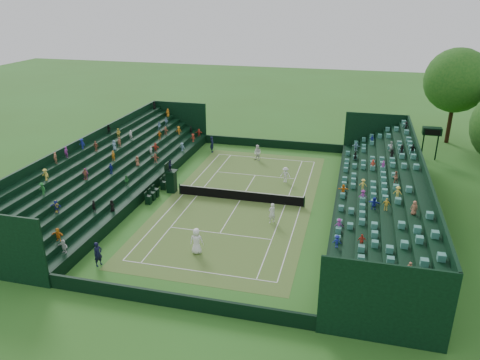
{
  "coord_description": "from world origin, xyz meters",
  "views": [
    {
      "loc": [
        9.44,
        -37.29,
        17.54
      ],
      "look_at": [
        0.0,
        0.0,
        2.0
      ],
      "focal_mm": 35.0,
      "sensor_mm": 36.0,
      "label": 1
    }
  ],
  "objects_px": {
    "player_near_east": "(272,213)",
    "player_far_west": "(258,153)",
    "tennis_net": "(240,195)",
    "player_near_west": "(197,241)",
    "player_far_east": "(285,175)",
    "umpire_chair": "(171,178)"
  },
  "relations": [
    {
      "from": "umpire_chair",
      "to": "player_near_west",
      "type": "bearing_deg",
      "value": -59.22
    },
    {
      "from": "player_far_east",
      "to": "player_near_west",
      "type": "bearing_deg",
      "value": -102.04
    },
    {
      "from": "player_far_east",
      "to": "player_far_west",
      "type": "bearing_deg",
      "value": 128.52
    },
    {
      "from": "tennis_net",
      "to": "umpire_chair",
      "type": "xyz_separation_m",
      "value": [
        -6.71,
        0.34,
        0.83
      ]
    },
    {
      "from": "player_near_east",
      "to": "player_near_west",
      "type": "bearing_deg",
      "value": 12.62
    },
    {
      "from": "player_near_west",
      "to": "player_near_east",
      "type": "relative_size",
      "value": 1.14
    },
    {
      "from": "tennis_net",
      "to": "player_near_west",
      "type": "xyz_separation_m",
      "value": [
        -0.77,
        -9.63,
        0.46
      ]
    },
    {
      "from": "umpire_chair",
      "to": "player_far_east",
      "type": "height_order",
      "value": "umpire_chair"
    },
    {
      "from": "tennis_net",
      "to": "player_far_west",
      "type": "distance_m",
      "value": 11.0
    },
    {
      "from": "tennis_net",
      "to": "player_near_west",
      "type": "bearing_deg",
      "value": -94.58
    },
    {
      "from": "player_near_east",
      "to": "player_far_west",
      "type": "distance_m",
      "value": 15.17
    },
    {
      "from": "tennis_net",
      "to": "player_far_west",
      "type": "xyz_separation_m",
      "value": [
        -0.76,
        10.97,
        0.37
      ]
    },
    {
      "from": "player_near_east",
      "to": "player_far_west",
      "type": "relative_size",
      "value": 0.97
    },
    {
      "from": "tennis_net",
      "to": "player_far_east",
      "type": "xyz_separation_m",
      "value": [
        3.26,
        5.34,
        0.26
      ]
    },
    {
      "from": "player_near_east",
      "to": "tennis_net",
      "type": "bearing_deg",
      "value": -86.7
    },
    {
      "from": "player_near_west",
      "to": "player_near_east",
      "type": "distance_m",
      "value": 7.45
    },
    {
      "from": "umpire_chair",
      "to": "player_far_west",
      "type": "height_order",
      "value": "umpire_chair"
    },
    {
      "from": "umpire_chair",
      "to": "player_far_west",
      "type": "bearing_deg",
      "value": 60.74
    },
    {
      "from": "player_far_west",
      "to": "player_far_east",
      "type": "distance_m",
      "value": 6.91
    },
    {
      "from": "tennis_net",
      "to": "umpire_chair",
      "type": "distance_m",
      "value": 6.77
    },
    {
      "from": "tennis_net",
      "to": "umpire_chair",
      "type": "relative_size",
      "value": 3.67
    },
    {
      "from": "player_far_west",
      "to": "player_near_east",
      "type": "bearing_deg",
      "value": -48.73
    }
  ]
}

